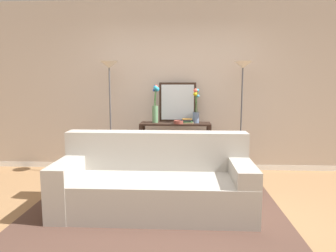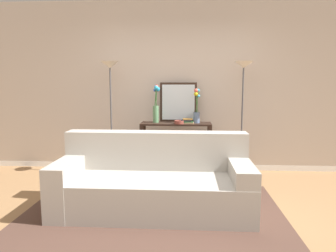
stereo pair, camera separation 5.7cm
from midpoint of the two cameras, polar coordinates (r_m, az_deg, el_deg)
name	(u,v)px [view 2 (the right image)]	position (r m, az deg, el deg)	size (l,w,h in m)	color
ground_plane	(168,222)	(3.53, 0.54, -16.96)	(16.00, 16.00, 0.02)	#9E754C
back_wall	(177,87)	(5.36, 1.87, 7.10)	(12.00, 0.15, 2.82)	white
area_rug	(153,214)	(3.67, -2.34, -15.72)	(2.93, 2.11, 0.01)	#51382D
couch	(154,184)	(3.71, -2.10, -10.41)	(2.21, 0.95, 0.88)	#ADA89E
console_table	(176,140)	(5.05, 1.77, -2.47)	(1.12, 0.38, 0.84)	black
floor_lamp_left	(110,86)	(5.02, -10.09, 7.07)	(0.28, 0.28, 1.80)	#4C4C51
floor_lamp_right	(243,87)	(4.95, 13.76, 6.89)	(0.28, 0.28, 1.80)	#4C4C51
wall_mirror	(178,102)	(5.14, 2.20, 4.33)	(0.60, 0.02, 0.64)	black
vase_tall_flowers	(156,104)	(5.04, -1.85, 4.03)	(0.11, 0.13, 0.60)	#669E6B
vase_short_flowers	(197,110)	(4.99, 5.54, 2.99)	(0.10, 0.12, 0.55)	#6B84AD
fruit_bowl	(179,122)	(4.89, 2.37, 0.71)	(0.15, 0.15, 0.05)	brown
book_stack	(187,121)	(4.92, 3.82, 0.84)	(0.21, 0.15, 0.08)	tan
book_row_under_console	(156,170)	(5.19, -1.83, -8.02)	(0.27, 0.18, 0.13)	slate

